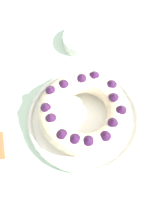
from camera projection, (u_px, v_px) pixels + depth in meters
ground_plane at (81, 172)px, 1.53m from camera, size 8.00×8.00×0.00m
dining_table at (79, 128)px, 0.91m from camera, size 1.30×1.14×0.77m
serving_dish at (84, 119)px, 0.81m from camera, size 0.35×0.35×0.03m
bundt_cake at (84, 112)px, 0.77m from camera, size 0.27×0.27×0.08m
cake_knife at (0, 133)px, 0.80m from camera, size 0.02×0.19×0.01m
side_bowl at (81, 41)px, 0.94m from camera, size 0.13×0.13×0.04m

